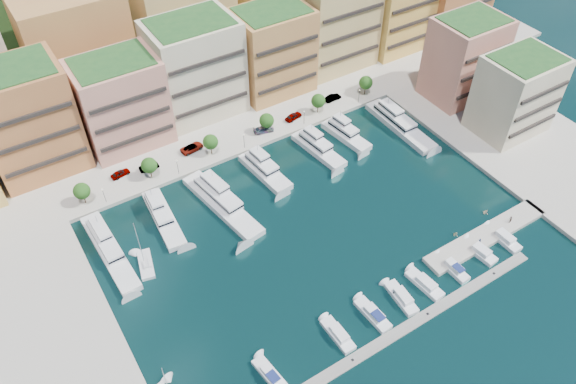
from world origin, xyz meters
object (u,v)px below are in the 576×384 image
at_px(tree_1, 149,165).
at_px(yacht_4, 317,148).
at_px(car_1, 149,167).
at_px(tender_3, 485,212).
at_px(car_3, 264,129).
at_px(cruiser_5, 402,298).
at_px(yacht_1, 162,216).
at_px(cruiser_1, 270,375).
at_px(tree_5, 366,83).
at_px(lamppost_2, 244,139).
at_px(car_4, 293,116).
at_px(cruiser_7, 452,268).
at_px(tree_0, 82,191).
at_px(tree_4, 318,101).
at_px(car_0, 120,173).
at_px(tree_2, 210,142).
at_px(tender_1, 455,234).
at_px(yacht_6, 398,123).
at_px(car_5, 333,98).
at_px(cruiser_9, 503,239).
at_px(person_1, 510,219).
at_px(person_0, 480,241).
at_px(cruiser_3, 338,335).
at_px(sailboat_2, 146,265).
at_px(lamppost_0, 104,193).
at_px(tree_3, 267,121).
at_px(cruiser_6, 425,284).
at_px(car_2, 192,148).
at_px(yacht_5, 345,133).
at_px(yacht_0, 108,248).
at_px(lamppost_4, 359,94).
at_px(yacht_2, 220,201).
at_px(cruiser_8, 480,252).

distance_m(tree_1, yacht_4, 41.44).
xyz_separation_m(yacht_4, car_1, (-38.79, 15.17, 0.69)).
bearing_deg(tender_3, car_3, 18.74).
height_order(cruiser_5, car_1, car_1).
height_order(yacht_1, cruiser_1, yacht_1).
xyz_separation_m(yacht_1, yacht_4, (42.36, 0.94, 0.00)).
distance_m(tree_5, cruiser_1, 88.03).
xyz_separation_m(lamppost_2, car_4, (16.88, 3.40, -1.98)).
distance_m(cruiser_7, car_4, 59.22).
bearing_deg(tree_1, tree_0, 180.00).
height_order(tree_4, yacht_1, tree_4).
bearing_deg(car_0, tree_2, -109.82).
bearing_deg(tender_1, yacht_6, -29.96).
xyz_separation_m(tree_1, car_5, (54.66, 2.43, -2.93)).
relative_size(cruiser_1, cruiser_9, 0.95).
relative_size(cruiser_9, person_1, 5.03).
bearing_deg(person_0, cruiser_3, 70.16).
bearing_deg(cruiser_3, sailboat_2, 124.55).
relative_size(car_3, person_0, 3.37).
xyz_separation_m(lamppost_0, car_4, (52.88, 3.40, -1.98)).
xyz_separation_m(tree_5, yacht_1, (-66.94, -13.18, -3.65)).
height_order(tree_3, car_0, tree_3).
height_order(yacht_4, cruiser_6, yacht_4).
height_order(lamppost_0, car_2, lamppost_0).
bearing_deg(person_1, tree_4, -82.23).
relative_size(tree_5, cruiser_5, 0.66).
xyz_separation_m(tree_3, yacht_5, (16.67, -11.38, -3.53)).
relative_size(yacht_0, car_1, 5.14).
bearing_deg(lamppost_4, lamppost_0, 180.00).
xyz_separation_m(tree_0, tree_4, (64.00, 0.00, 0.00)).
relative_size(tree_1, car_2, 0.95).
height_order(yacht_2, tender_1, yacht_2).
relative_size(yacht_2, cruiser_3, 3.16).
xyz_separation_m(car_3, person_0, (19.33, -57.02, 0.02)).
relative_size(yacht_2, yacht_4, 1.49).
bearing_deg(cruiser_8, car_0, 131.68).
bearing_deg(cruiser_6, tender_1, 23.89).
relative_size(cruiser_1, cruiser_3, 0.99).
distance_m(tender_1, car_0, 78.42).
xyz_separation_m(car_2, person_0, (38.23, -60.29, -0.03)).
height_order(yacht_0, yacht_4, same).
relative_size(yacht_4, tender_1, 12.26).
bearing_deg(tree_4, yacht_2, -157.14).
distance_m(tree_2, car_0, 22.70).
bearing_deg(cruiser_5, lamppost_2, 94.14).
bearing_deg(cruiser_8, tree_0, 138.44).
bearing_deg(tree_3, car_3, 142.46).
bearing_deg(tree_5, tender_3, -95.36).
height_order(yacht_6, cruiser_9, yacht_6).
height_order(lamppost_4, car_2, lamppost_4).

